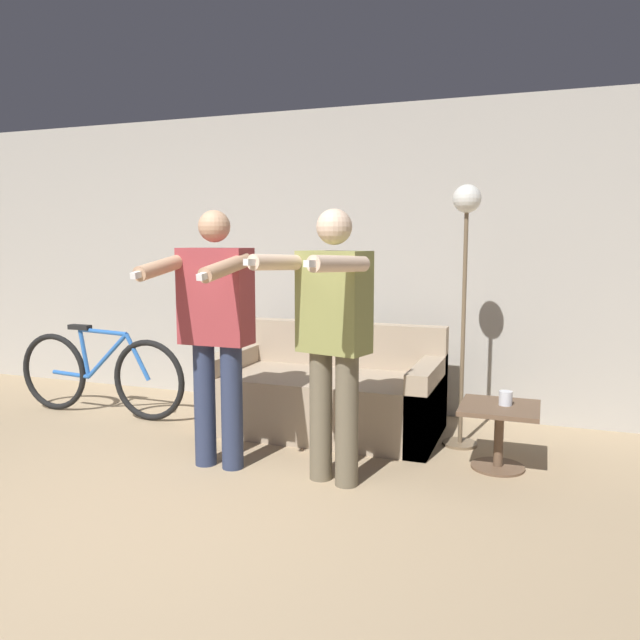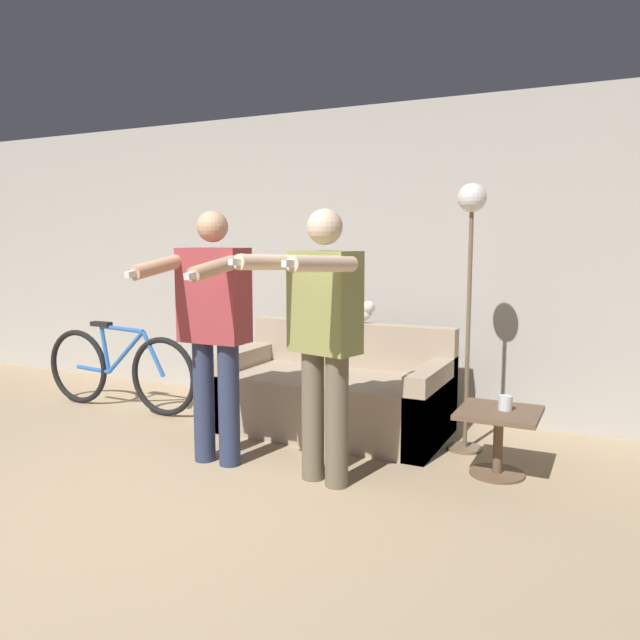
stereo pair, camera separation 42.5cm
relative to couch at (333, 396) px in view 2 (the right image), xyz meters
name	(u,v)px [view 2 (the right image)]	position (x,y,z in m)	size (l,w,h in m)	color
ground_plane	(44,545)	(-0.50, -2.31, -0.27)	(16.00, 16.00, 0.00)	tan
wall_back	(317,260)	(-0.50, 0.74, 1.03)	(10.00, 0.05, 2.60)	#B7B2A8
couch	(333,396)	(0.00, 0.00, 0.00)	(1.75, 0.91, 0.81)	tan
person_left	(213,320)	(-0.40, -1.01, 0.69)	(0.52, 0.67, 1.66)	#2D3856
person_right	(323,328)	(0.39, -1.01, 0.68)	(0.60, 0.75, 1.66)	#6B604C
cat	(354,312)	(0.02, 0.35, 0.62)	(0.47, 0.12, 0.19)	silver
floor_lamp	(471,249)	(1.04, -0.02, 1.14)	(0.25, 0.25, 1.86)	#756047
side_table	(499,428)	(1.33, -0.41, 0.03)	(0.49, 0.49, 0.42)	brown
cup	(505,403)	(1.36, -0.39, 0.19)	(0.09, 0.09, 0.09)	silver
bicycle	(119,370)	(-1.94, -0.26, 0.08)	(1.65, 0.07, 0.76)	black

